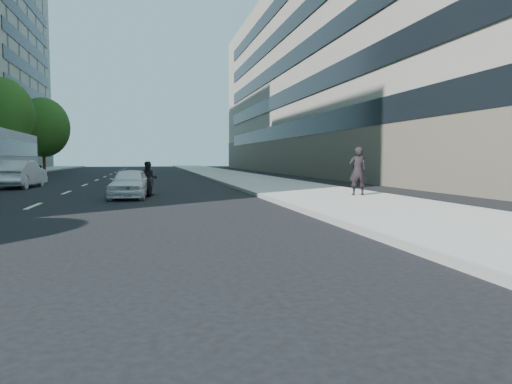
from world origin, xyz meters
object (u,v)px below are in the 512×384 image
object	(u,v)px
white_sedan_near	(130,183)
white_sedan_mid	(20,174)
bus	(1,157)
pedestrian_woman	(358,171)
motorcycle	(149,180)

from	to	relation	value
white_sedan_near	white_sedan_mid	xyz separation A→B (m)	(-5.91, 7.70, 0.14)
white_sedan_mid	bus	distance (m)	8.06
pedestrian_woman	white_sedan_near	size ratio (longest dim) A/B	0.54
motorcycle	bus	world-z (taller)	bus
white_sedan_near	white_sedan_mid	world-z (taller)	white_sedan_mid
motorcycle	bus	bearing A→B (deg)	131.54
pedestrian_woman	motorcycle	size ratio (longest dim) A/B	0.90
motorcycle	bus	distance (m)	17.08
white_sedan_mid	motorcycle	distance (m)	9.38
white_sedan_mid	white_sedan_near	bearing A→B (deg)	131.54
pedestrian_woman	bus	xyz separation A→B (m)	(-17.43, 17.51, 0.57)
white_sedan_mid	bus	xyz separation A→B (m)	(-3.03, 7.41, 0.92)
bus	motorcycle	bearing A→B (deg)	-58.63
motorcycle	pedestrian_woman	bearing A→B (deg)	-16.91
white_sedan_mid	motorcycle	xyz separation A→B (m)	(6.62, -6.64, -0.08)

